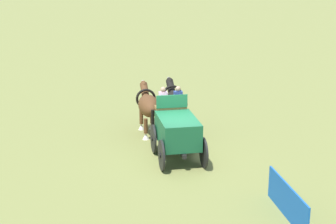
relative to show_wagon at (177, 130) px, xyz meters
The scene contains 5 objects.
ground_plane 1.22m from the show_wagon, 165.46° to the right, with size 220.00×220.00×0.00m, color olive.
show_wagon is the anchor object (origin of this frame).
draft_horse_near 3.48m from the show_wagon, 25.30° to the left, with size 3.07×1.44×2.20m.
draft_horse_off 3.48m from the show_wagon, ahead, with size 3.12×1.49×2.31m.
sponsor_banner 6.20m from the show_wagon, 142.78° to the right, with size 3.20×0.06×1.10m, color #1959B2.
Camera 1 is at (-19.75, -0.93, 7.76)m, focal length 55.11 mm.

